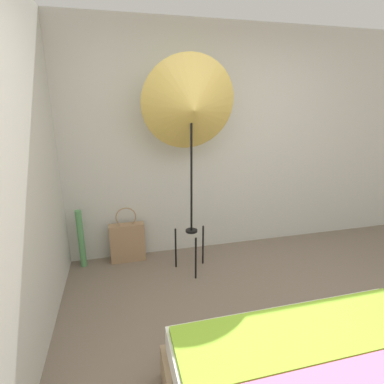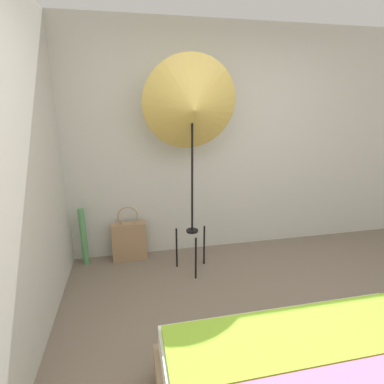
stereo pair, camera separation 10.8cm
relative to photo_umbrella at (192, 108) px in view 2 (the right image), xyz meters
name	(u,v)px [view 2 (the right image)]	position (x,y,z in m)	size (l,w,h in m)	color
ground_plane	(301,384)	(0.41, -1.52, -1.71)	(14.00, 14.00, 0.00)	#756656
wall_back	(217,144)	(0.41, 0.52, -0.41)	(8.00, 0.05, 2.60)	beige
wall_side_left	(28,169)	(-1.33, -0.52, -0.41)	(0.05, 8.00, 2.60)	beige
photo_umbrella	(192,108)	(0.00, 0.00, 0.00)	(0.93, 0.47, 2.20)	black
tote_bag	(129,241)	(-0.66, 0.37, -1.48)	(0.39, 0.12, 0.65)	#9E7A56
paper_roll	(84,237)	(-1.16, 0.37, -1.38)	(0.07, 0.07, 0.66)	#56995B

